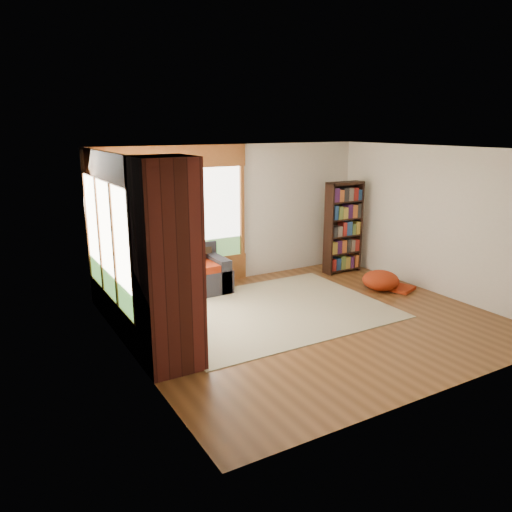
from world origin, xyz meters
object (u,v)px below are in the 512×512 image
brick_chimney (167,266)px  dog_tan (149,260)px  area_rug (272,310)px  bookshelf (343,228)px  sectional_sofa (152,291)px  pouf (381,280)px  dog_brindle (134,280)px

brick_chimney → dog_tan: bearing=77.7°
area_rug → bookshelf: bearing=26.2°
sectional_sofa → pouf: (3.95, -1.14, -0.11)m
bookshelf → dog_tan: (-4.04, 0.12, -0.16)m
dog_tan → bookshelf: bearing=-41.0°
dog_brindle → area_rug: bearing=-122.3°
pouf → dog_brindle: dog_brindle is taller
bookshelf → brick_chimney: bearing=-154.3°
pouf → dog_brindle: (-4.41, 0.51, 0.55)m
bookshelf → area_rug: bearing=-153.8°
sectional_sofa → area_rug: 1.99m
sectional_sofa → area_rug: (1.66, -1.06, -0.30)m
area_rug → pouf: (2.30, -0.08, 0.19)m
area_rug → pouf: 2.31m
dog_brindle → sectional_sofa: bearing=-57.0°
sectional_sofa → pouf: 4.12m
dog_brindle → dog_tan: bearing=-51.0°
sectional_sofa → bookshelf: (4.09, 0.14, 0.62)m
area_rug → bookshelf: 2.87m
area_rug → dog_tan: 2.21m
area_rug → pouf: pouf is taller
brick_chimney → sectional_sofa: brick_chimney is taller
dog_brindle → bookshelf: bearing=-101.2°
area_rug → dog_tan: bearing=140.5°
bookshelf → pouf: bookshelf is taller
pouf → dog_tan: 4.18m
bookshelf → dog_tan: 4.04m
area_rug → pouf: bearing=-2.0°
pouf → brick_chimney: bearing=-168.4°
area_rug → dog_tan: (-1.60, 1.32, 0.76)m
brick_chimney → dog_tan: brick_chimney is taller
brick_chimney → dog_brindle: 1.52m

